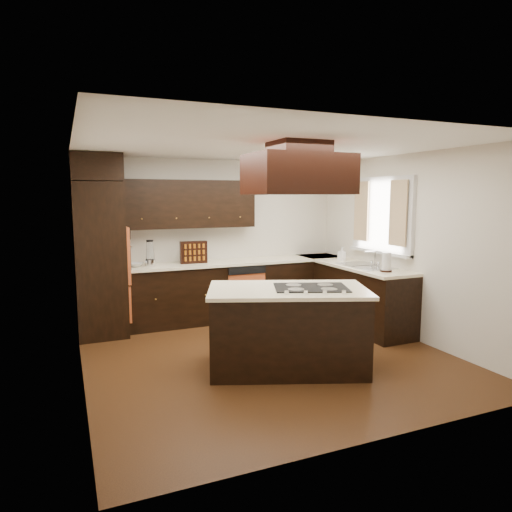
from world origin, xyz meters
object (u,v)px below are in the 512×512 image
Objects in this scene: spice_rack at (194,252)px; oven_column at (100,260)px; island at (288,330)px; range_hood at (298,174)px.

oven_column is at bearing -173.60° from spice_rack.
range_hood reaches higher than island.
range_hood is (1.88, -2.25, 1.10)m from oven_column.
oven_column is at bearing 151.41° from island.
spice_rack reaches higher than island.
range_hood is 2.63m from spice_rack.
range_hood is (0.05, -0.11, 1.72)m from island.
oven_column is 2.88m from island.
island is at bearing -75.53° from spice_rack.
oven_column is 3.13m from range_hood.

